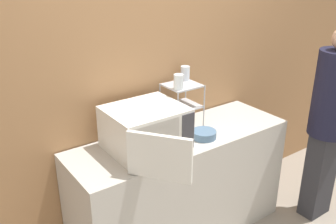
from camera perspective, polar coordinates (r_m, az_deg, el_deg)
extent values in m
cube|color=#9E7047|center=(2.90, -1.77, 5.76)|extent=(8.00, 0.06, 2.60)
cube|color=#B7B2A8|center=(3.03, 1.94, -11.32)|extent=(1.75, 0.57, 0.90)
cube|color=silver|center=(2.58, -3.49, -2.44)|extent=(0.52, 0.44, 0.30)
cube|color=#B7B2A8|center=(2.39, -1.87, -4.56)|extent=(0.37, 0.01, 0.26)
cube|color=#333338|center=(2.52, 3.09, -3.06)|extent=(0.10, 0.01, 0.27)
cube|color=silver|center=(2.22, -1.35, -6.88)|extent=(0.26, 0.34, 0.29)
cylinder|color=#B2B2B7|center=(2.74, 1.51, -0.36)|extent=(0.01, 0.01, 0.35)
cylinder|color=#B2B2B7|center=(2.89, 5.52, 0.78)|extent=(0.01, 0.01, 0.35)
cylinder|color=#B2B2B7|center=(2.91, -1.23, 1.08)|extent=(0.01, 0.01, 0.35)
cylinder|color=#B2B2B7|center=(3.05, 2.69, 2.10)|extent=(0.01, 0.01, 0.35)
cube|color=#B2B2B7|center=(2.89, 2.13, 0.94)|extent=(0.25, 0.23, 0.01)
cube|color=#B2B2B7|center=(2.83, 2.18, 4.10)|extent=(0.25, 0.23, 0.01)
cylinder|color=silver|center=(2.71, 1.62, 4.62)|extent=(0.07, 0.07, 0.11)
cylinder|color=silver|center=(2.92, 2.63, 5.92)|extent=(0.07, 0.07, 0.11)
cylinder|color=slate|center=(2.79, 5.51, -3.85)|extent=(0.10, 0.10, 0.01)
cylinder|color=slate|center=(2.78, 5.53, -3.40)|extent=(0.18, 0.18, 0.06)
cube|color=#2D2D33|center=(3.54, 22.07, -8.81)|extent=(0.26, 0.16, 0.79)
cylinder|color=black|center=(3.24, 23.98, 2.53)|extent=(0.32, 0.32, 0.70)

